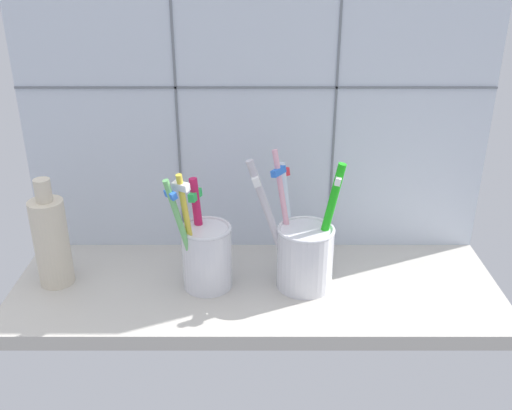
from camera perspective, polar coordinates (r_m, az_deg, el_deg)
counter_slab at (r=78.50cm, az=-0.00°, el=-8.41°), size 64.00×22.00×2.00cm
tile_wall_back at (r=80.58cm, az=0.01°, el=9.33°), size 64.00×2.20×45.00cm
toothbrush_cup_left at (r=76.04cm, az=-4.91°, el=-4.52°), size 7.91×8.05×16.93cm
toothbrush_cup_right at (r=76.13cm, az=4.63°, el=-4.37°), size 12.24×8.98×18.00cm
ceramic_vase at (r=80.00cm, az=-19.35°, el=-3.24°), size 4.47×4.47×14.76cm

